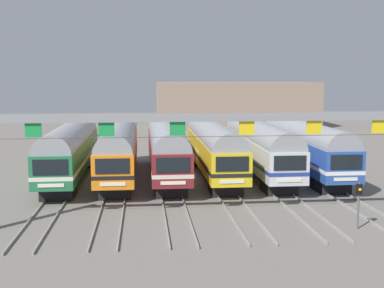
{
  "coord_description": "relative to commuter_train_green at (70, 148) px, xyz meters",
  "views": [
    {
      "loc": [
        -3.98,
        -41.41,
        8.54
      ],
      "look_at": [
        0.36,
        1.9,
        2.62
      ],
      "focal_mm": 45.76,
      "sensor_mm": 36.0,
      "label": 1
    }
  ],
  "objects": [
    {
      "name": "catenary_gantry",
      "position": [
        10.11,
        -13.5,
        2.66
      ],
      "size": [
        25.46,
        0.44,
        6.97
      ],
      "color": "gray",
      "rests_on": "ground"
    },
    {
      "name": "ground_plane",
      "position": [
        10.11,
        0.0,
        -2.69
      ],
      "size": [
        160.0,
        160.0,
        0.0
      ],
      "primitive_type": "plane",
      "color": "slate"
    },
    {
      "name": "commuter_train_yellow",
      "position": [
        12.13,
        -0.0,
        -0.0
      ],
      "size": [
        2.88,
        18.06,
        4.77
      ],
      "color": "gold",
      "rests_on": "ground"
    },
    {
      "name": "yard_signal_mast",
      "position": [
        18.2,
        -15.53,
        -0.83
      ],
      "size": [
        0.28,
        0.35,
        2.65
      ],
      "color": "#59595E",
      "rests_on": "ground"
    },
    {
      "name": "commuter_train_green",
      "position": [
        0.0,
        0.0,
        0.0
      ],
      "size": [
        2.88,
        18.06,
        5.05
      ],
      "color": "#236B42",
      "rests_on": "ground"
    },
    {
      "name": "commuter_train_orange",
      "position": [
        4.04,
        0.0,
        0.0
      ],
      "size": [
        2.88,
        18.06,
        5.05
      ],
      "color": "orange",
      "rests_on": "ground"
    },
    {
      "name": "commuter_train_maroon",
      "position": [
        8.09,
        0.0,
        0.0
      ],
      "size": [
        2.88,
        18.06,
        5.05
      ],
      "color": "maroon",
      "rests_on": "ground"
    },
    {
      "name": "commuter_train_blue",
      "position": [
        20.22,
        -0.0,
        -0.0
      ],
      "size": [
        2.88,
        18.06,
        4.77
      ],
      "color": "#284C9E",
      "rests_on": "ground"
    },
    {
      "name": "commuter_train_silver",
      "position": [
        16.18,
        0.0,
        0.0
      ],
      "size": [
        2.88,
        18.06,
        5.05
      ],
      "color": "silver",
      "rests_on": "ground"
    },
    {
      "name": "track_bed",
      "position": [
        10.11,
        17.0,
        -2.61
      ],
      "size": [
        21.73,
        70.0,
        0.15
      ],
      "color": "gray",
      "rests_on": "ground"
    },
    {
      "name": "maintenance_building",
      "position": [
        22.2,
        41.89,
        1.19
      ],
      "size": [
        27.27,
        10.0,
        7.75
      ],
      "primitive_type": "cube",
      "color": "gray",
      "rests_on": "ground"
    }
  ]
}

